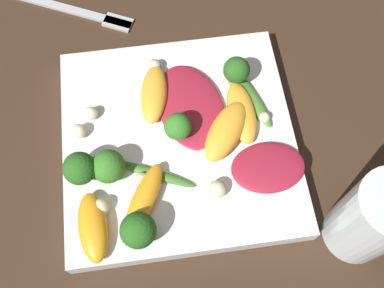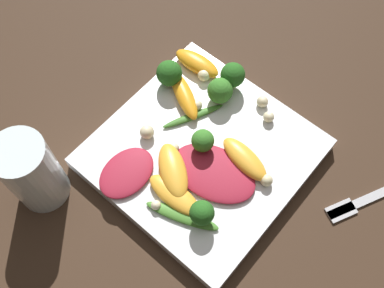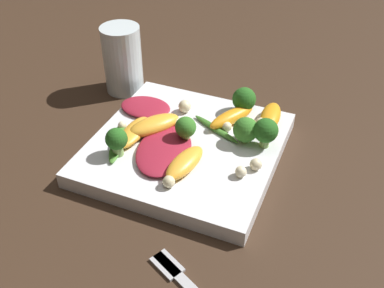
{
  "view_description": "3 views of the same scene",
  "coord_description": "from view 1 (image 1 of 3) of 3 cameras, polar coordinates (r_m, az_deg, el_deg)",
  "views": [
    {
      "loc": [
        -0.2,
        0.01,
        0.46
      ],
      "look_at": [
        -0.02,
        -0.01,
        0.04
      ],
      "focal_mm": 42.0,
      "sensor_mm": 36.0,
      "label": 1
    },
    {
      "loc": [
        0.15,
        -0.2,
        0.53
      ],
      "look_at": [
        -0.01,
        -0.0,
        0.03
      ],
      "focal_mm": 42.0,
      "sensor_mm": 36.0,
      "label": 2
    },
    {
      "loc": [
        0.44,
        0.19,
        0.4
      ],
      "look_at": [
        0.02,
        0.02,
        0.04
      ],
      "focal_mm": 42.0,
      "sensor_mm": 36.0,
      "label": 3
    }
  ],
  "objects": [
    {
      "name": "ground_plane",
      "position": [
        0.5,
        -1.66,
        -0.17
      ],
      "size": [
        2.4,
        2.4,
        0.0
      ],
      "primitive_type": "plane",
      "color": "#382619"
    },
    {
      "name": "plate",
      "position": [
        0.49,
        -1.7,
        0.36
      ],
      "size": [
        0.25,
        0.25,
        0.02
      ],
      "color": "white",
      "rests_on": "ground_plane"
    },
    {
      "name": "drinking_glass",
      "position": [
        0.45,
        21.93,
        -8.84
      ],
      "size": [
        0.06,
        0.06,
        0.11
      ],
      "color": "silver",
      "rests_on": "ground_plane"
    },
    {
      "name": "fork",
      "position": [
        0.61,
        -13.43,
        15.9
      ],
      "size": [
        0.09,
        0.15,
        0.01
      ],
      "color": "#B2B2B7",
      "rests_on": "ground_plane"
    },
    {
      "name": "radicchio_leaf_0",
      "position": [
        0.49,
        -0.21,
        4.82
      ],
      "size": [
        0.12,
        0.09,
        0.01
      ],
      "color": "maroon",
      "rests_on": "plate"
    },
    {
      "name": "radicchio_leaf_1",
      "position": [
        0.47,
        9.64,
        -2.94
      ],
      "size": [
        0.06,
        0.08,
        0.01
      ],
      "color": "maroon",
      "rests_on": "plate"
    },
    {
      "name": "orange_segment_0",
      "position": [
        0.47,
        4.33,
        1.68
      ],
      "size": [
        0.08,
        0.07,
        0.02
      ],
      "color": "#FCAD33",
      "rests_on": "plate"
    },
    {
      "name": "orange_segment_1",
      "position": [
        0.49,
        6.31,
        4.01
      ],
      "size": [
        0.08,
        0.03,
        0.01
      ],
      "color": "#FCAD33",
      "rests_on": "plate"
    },
    {
      "name": "orange_segment_2",
      "position": [
        0.45,
        -12.47,
        -10.28
      ],
      "size": [
        0.07,
        0.03,
        0.02
      ],
      "color": "orange",
      "rests_on": "plate"
    },
    {
      "name": "orange_segment_3",
      "position": [
        0.5,
        -4.87,
        6.37
      ],
      "size": [
        0.08,
        0.04,
        0.02
      ],
      "color": "#FCAD33",
      "rests_on": "plate"
    },
    {
      "name": "orange_segment_4",
      "position": [
        0.45,
        -6.13,
        -7.02
      ],
      "size": [
        0.08,
        0.06,
        0.02
      ],
      "color": "orange",
      "rests_on": "plate"
    },
    {
      "name": "broccoli_floret_0",
      "position": [
        0.49,
        5.65,
        9.2
      ],
      "size": [
        0.03,
        0.03,
        0.04
      ],
      "color": "#84AD5B",
      "rests_on": "plate"
    },
    {
      "name": "broccoli_floret_1",
      "position": [
        0.45,
        -10.58,
        -2.82
      ],
      "size": [
        0.03,
        0.03,
        0.04
      ],
      "color": "#84AD5B",
      "rests_on": "plate"
    },
    {
      "name": "broccoli_floret_2",
      "position": [
        0.43,
        -6.85,
        -10.83
      ],
      "size": [
        0.03,
        0.03,
        0.04
      ],
      "color": "#7A9E51",
      "rests_on": "plate"
    },
    {
      "name": "broccoli_floret_3",
      "position": [
        0.45,
        -14.04,
        -3.08
      ],
      "size": [
        0.03,
        0.03,
        0.04
      ],
      "color": "#7A9E51",
      "rests_on": "plate"
    },
    {
      "name": "broccoli_floret_4",
      "position": [
        0.46,
        -1.76,
        2.59
      ],
      "size": [
        0.03,
        0.03,
        0.04
      ],
      "color": "#84AD5B",
      "rests_on": "plate"
    },
    {
      "name": "arugula_sprig_0",
      "position": [
        0.5,
        7.22,
        6.24
      ],
      "size": [
        0.09,
        0.05,
        0.01
      ],
      "color": "#47842D",
      "rests_on": "plate"
    },
    {
      "name": "arugula_sprig_1",
      "position": [
        0.46,
        -4.64,
        -3.82
      ],
      "size": [
        0.05,
        0.08,
        0.01
      ],
      "color": "#3D7528",
      "rests_on": "plate"
    },
    {
      "name": "macadamia_nut_0",
      "position": [
        0.5,
        -12.69,
        3.84
      ],
      "size": [
        0.01,
        0.01,
        0.01
      ],
      "color": "beige",
      "rests_on": "plate"
    },
    {
      "name": "macadamia_nut_1",
      "position": [
        0.49,
        9.17,
        3.35
      ],
      "size": [
        0.01,
        0.01,
        0.01
      ],
      "color": "beige",
      "rests_on": "plate"
    },
    {
      "name": "macadamia_nut_2",
      "position": [
        0.46,
        1.61,
        -1.33
      ],
      "size": [
        0.01,
        0.01,
        0.01
      ],
      "color": "beige",
      "rests_on": "plate"
    },
    {
      "name": "macadamia_nut_3",
      "position": [
        0.52,
        -4.77,
        9.86
      ],
      "size": [
        0.02,
        0.02,
        0.02
      ],
      "color": "beige",
      "rests_on": "plate"
    },
    {
      "name": "macadamia_nut_4",
      "position": [
        0.45,
        3.2,
        -5.79
      ],
      "size": [
        0.02,
        0.02,
        0.02
      ],
      "color": "beige",
      "rests_on": "plate"
    },
    {
      "name": "macadamia_nut_5",
      "position": [
        0.49,
        -14.13,
        1.59
      ],
      "size": [
        0.02,
        0.02,
        0.02
      ],
      "color": "beige",
      "rests_on": "plate"
    },
    {
      "name": "macadamia_nut_6",
      "position": [
        0.46,
        -6.41,
        -4.49
      ],
      "size": [
        0.01,
        0.01,
        0.01
      ],
      "color": "beige",
      "rests_on": "plate"
    },
    {
      "name": "macadamia_nut_7",
      "position": [
        0.45,
        -11.52,
        -7.84
      ],
      "size": [
        0.02,
        0.02,
        0.02
      ],
      "color": "beige",
      "rests_on": "plate"
    }
  ]
}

